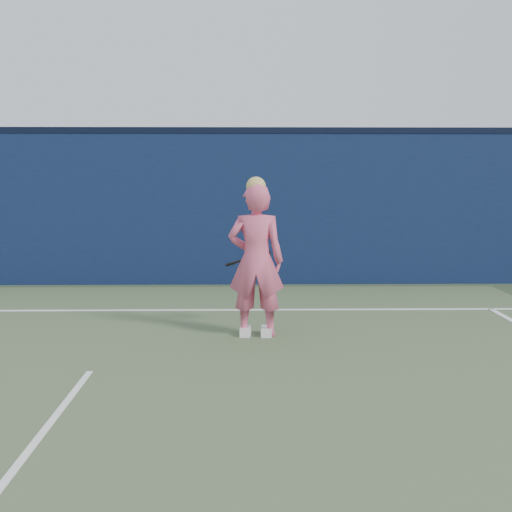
{
  "coord_description": "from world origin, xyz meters",
  "views": [
    {
      "loc": [
        1.43,
        -5.48,
        1.84
      ],
      "look_at": [
        1.58,
        2.5,
        0.92
      ],
      "focal_mm": 50.0,
      "sensor_mm": 36.0,
      "label": 1
    }
  ],
  "objects": [
    {
      "name": "court_lines",
      "position": [
        0.0,
        -0.33,
        0.01
      ],
      "size": [
        11.0,
        12.04,
        0.01
      ],
      "color": "white",
      "rests_on": "court_surface"
    },
    {
      "name": "racket",
      "position": [
        1.6,
        2.95,
        0.86
      ],
      "size": [
        0.56,
        0.15,
        0.3
      ],
      "rotation": [
        0.0,
        0.0,
        0.0
      ],
      "color": "black",
      "rests_on": "ground"
    },
    {
      "name": "player",
      "position": [
        1.58,
        2.5,
        0.87
      ],
      "size": [
        0.65,
        0.45,
        1.81
      ],
      "rotation": [
        0.0,
        0.0,
        3.08
      ],
      "color": "#DF567A",
      "rests_on": "ground"
    },
    {
      "name": "ground",
      "position": [
        0.0,
        0.0,
        0.0
      ],
      "size": [
        80.0,
        80.0,
        0.0
      ],
      "primitive_type": "plane",
      "color": "#35472B",
      "rests_on": "ground"
    },
    {
      "name": "backstop_wall",
      "position": [
        0.0,
        6.5,
        1.25
      ],
      "size": [
        24.0,
        0.4,
        2.5
      ],
      "primitive_type": "cube",
      "color": "#0D193A",
      "rests_on": "ground"
    },
    {
      "name": "wall_cap",
      "position": [
        0.0,
        6.5,
        2.55
      ],
      "size": [
        24.0,
        0.42,
        0.1
      ],
      "primitive_type": "cube",
      "color": "black",
      "rests_on": "backstop_wall"
    }
  ]
}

